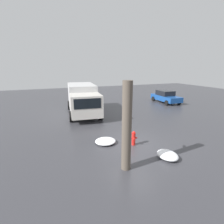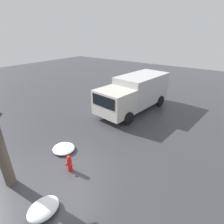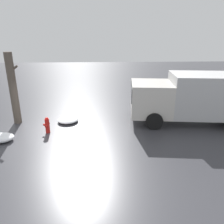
% 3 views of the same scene
% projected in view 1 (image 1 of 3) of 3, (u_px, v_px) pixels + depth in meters
% --- Properties ---
extents(ground_plane, '(60.00, 60.00, 0.00)m').
position_uv_depth(ground_plane, '(133.00, 145.00, 10.16)').
color(ground_plane, '#38383D').
extents(fire_hydrant, '(0.33, 0.43, 0.84)m').
position_uv_depth(fire_hydrant, '(134.00, 138.00, 10.05)').
color(fire_hydrant, red).
rests_on(fire_hydrant, ground_plane).
extents(tree_trunk, '(0.63, 0.42, 3.89)m').
position_uv_depth(tree_trunk, '(127.00, 127.00, 7.32)').
color(tree_trunk, brown).
rests_on(tree_trunk, ground_plane).
extents(delivery_truck, '(7.11, 3.34, 2.73)m').
position_uv_depth(delivery_truck, '(83.00, 98.00, 16.58)').
color(delivery_truck, beige).
rests_on(delivery_truck, ground_plane).
extents(parked_car, '(4.25, 2.13, 1.51)m').
position_uv_depth(parked_car, '(166.00, 97.00, 21.93)').
color(parked_car, '#194793').
rests_on(parked_car, ground_plane).
extents(snow_pile_by_hydrant, '(1.17, 0.94, 0.34)m').
position_uv_depth(snow_pile_by_hydrant, '(168.00, 155.00, 8.64)').
color(snow_pile_by_hydrant, white).
rests_on(snow_pile_by_hydrant, ground_plane).
extents(snow_pile_curbside, '(1.16, 1.22, 0.26)m').
position_uv_depth(snow_pile_curbside, '(105.00, 141.00, 10.34)').
color(snow_pile_curbside, white).
rests_on(snow_pile_curbside, ground_plane).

